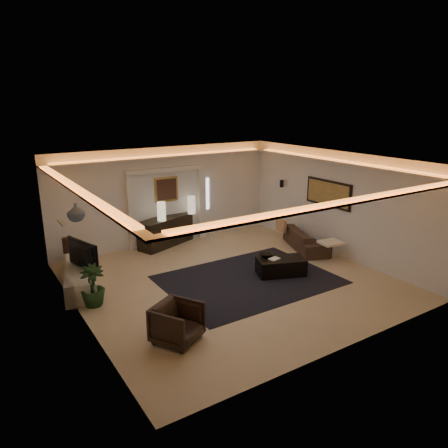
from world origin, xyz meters
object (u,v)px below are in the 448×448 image
sofa (306,239)px  coffee_table (281,267)px  armchair (177,323)px  console (166,232)px

sofa → coffee_table: 2.17m
armchair → coffee_table: bearing=-9.4°
console → coffee_table: console is taller
console → sofa: console is taller
coffee_table → armchair: 3.81m
console → sofa: (3.32, -2.51, -0.11)m
sofa → armchair: (-5.43, -2.46, 0.07)m
sofa → coffee_table: bearing=142.4°
coffee_table → armchair: (-3.55, -1.36, 0.15)m
console → armchair: bearing=-134.1°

